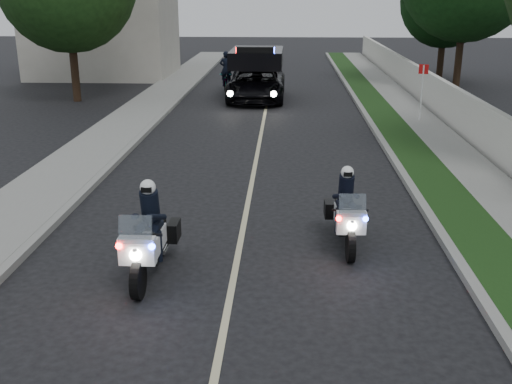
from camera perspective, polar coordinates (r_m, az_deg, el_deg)
ground at (r=11.25m, az=-1.88°, el=-6.84°), size 120.00×120.00×0.00m
curb_right at (r=20.93m, az=11.71°, el=4.99°), size 0.20×60.00×0.15m
grass_verge at (r=21.05m, az=13.60°, el=4.94°), size 1.20×60.00×0.16m
sidewalk_right at (r=21.33m, az=17.04°, el=4.81°), size 1.40×60.00×0.16m
property_wall at (r=21.46m, az=19.82°, el=6.45°), size 0.22×60.00×1.50m
curb_left at (r=21.28m, az=-10.76°, el=5.26°), size 0.20×60.00×0.15m
sidewalk_left at (r=21.56m, az=-13.62°, el=5.25°), size 2.00×60.00×0.16m
building_far at (r=37.76m, az=-14.41°, el=15.89°), size 8.00×6.00×7.00m
lane_marking at (r=20.72m, az=0.38°, el=5.03°), size 0.12×50.00×0.01m
police_moto_left at (r=11.01m, az=-9.93°, el=-7.72°), size 0.73×2.05×1.74m
police_moto_right at (r=12.21m, az=8.41°, el=-4.93°), size 0.71×1.90×1.60m
police_suv at (r=28.59m, az=0.05°, el=8.75°), size 2.60×5.57×2.70m
bicycle at (r=31.57m, az=-2.83°, el=9.64°), size 0.63×1.71×0.89m
cyclist at (r=31.57m, az=-2.83°, el=9.64°), size 0.68×0.49×1.77m
sign_post at (r=24.09m, az=15.20°, el=6.28°), size 0.46×0.46×2.32m
tree_right_d at (r=33.54m, az=18.40°, el=9.26°), size 6.74×6.74×10.94m
tree_right_e at (r=36.59m, az=16.94°, el=10.09°), size 6.20×6.20×8.38m
tree_left_near at (r=29.43m, az=-16.57°, el=8.27°), size 8.04×8.04×10.14m
tree_left_far at (r=41.55m, az=-12.40°, el=11.36°), size 8.37×8.37×10.63m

